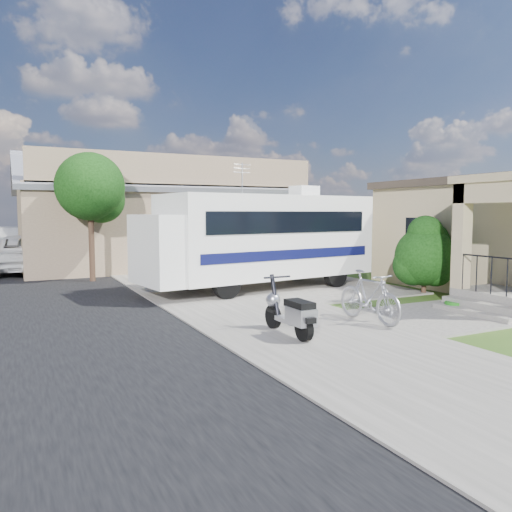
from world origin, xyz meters
name	(u,v)px	position (x,y,z in m)	size (l,w,h in m)	color
ground	(324,320)	(0.00, 0.00, 0.00)	(120.00, 120.00, 0.00)	#244512
sidewalk_slab	(162,273)	(-1.00, 10.00, 0.03)	(4.00, 80.00, 0.06)	#5C5953
driveway_slab	(284,288)	(1.50, 4.50, 0.03)	(7.00, 6.00, 0.05)	#5C5953
walk_slab	(452,315)	(3.00, -1.00, 0.03)	(4.00, 3.00, 0.05)	#5C5953
warehouse	(158,223)	(0.00, 13.97, 1.99)	(12.50, 8.40, 5.04)	#7A634C
street_tree_a	(93,190)	(-3.70, 9.05, 3.25)	(2.44, 2.40, 4.58)	#321E16
street_tree_b	(64,195)	(-3.70, 19.05, 3.39)	(2.44, 2.40, 4.73)	#321E16
street_tree_c	(51,203)	(-3.70, 28.05, 3.10)	(2.44, 2.40, 4.42)	#321E16
motorhome	(261,237)	(0.72, 4.62, 1.69)	(7.92, 3.40, 3.93)	white
shrub	(425,254)	(4.81, 1.72, 1.22)	(1.94, 1.85, 2.38)	#321E16
scooter	(291,313)	(-1.56, -1.16, 0.50)	(0.60, 1.71, 1.13)	black
bicycle	(369,299)	(0.60, -0.87, 0.57)	(0.53, 1.89, 1.13)	#999AA1
pickup_truck	(26,254)	(-5.81, 13.19, 0.77)	(2.57, 5.57, 1.55)	silver
van	(8,243)	(-6.47, 20.48, 0.85)	(2.37, 5.84, 1.70)	silver
garden_hose	(453,307)	(3.53, -0.57, 0.10)	(0.43, 0.43, 0.19)	#1A6F16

